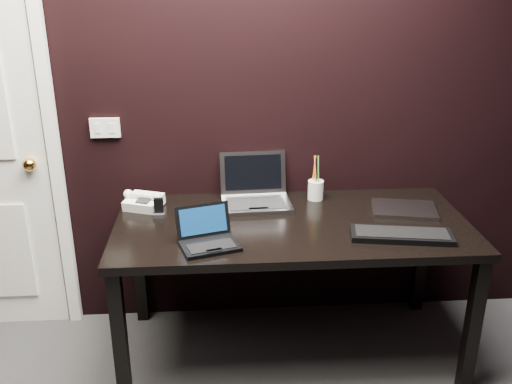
{
  "coord_description": "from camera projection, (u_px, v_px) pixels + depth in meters",
  "views": [
    {
      "loc": [
        -0.05,
        -1.08,
        1.88
      ],
      "look_at": [
        0.12,
        1.35,
        0.92
      ],
      "focal_mm": 40.0,
      "sensor_mm": 36.0,
      "label": 1
    }
  ],
  "objects": [
    {
      "name": "desk_phone",
      "position": [
        144.0,
        201.0,
        2.89
      ],
      "size": [
        0.22,
        0.2,
        0.1
      ],
      "color": "white",
      "rests_on": "desk"
    },
    {
      "name": "ext_keyboard",
      "position": [
        401.0,
        235.0,
        2.58
      ],
      "size": [
        0.47,
        0.23,
        0.03
      ],
      "color": "black",
      "rests_on": "desk"
    },
    {
      "name": "mobile_phone",
      "position": [
        159.0,
        210.0,
        2.79
      ],
      "size": [
        0.05,
        0.05,
        0.09
      ],
      "color": "black",
      "rests_on": "desk"
    },
    {
      "name": "netbook",
      "position": [
        208.0,
        238.0,
        2.5
      ],
      "size": [
        0.3,
        0.28,
        0.16
      ],
      "color": "black",
      "rests_on": "desk"
    },
    {
      "name": "wall_back",
      "position": [
        226.0,
        91.0,
        2.89
      ],
      "size": [
        4.0,
        0.0,
        4.0
      ],
      "primitive_type": "plane",
      "rotation": [
        1.57,
        0.0,
        0.0
      ],
      "color": "black",
      "rests_on": "ground"
    },
    {
      "name": "desk",
      "position": [
        292.0,
        236.0,
        2.77
      ],
      "size": [
        1.7,
        0.8,
        0.74
      ],
      "color": "black",
      "rests_on": "ground"
    },
    {
      "name": "closed_laptop",
      "position": [
        404.0,
        209.0,
        2.86
      ],
      "size": [
        0.35,
        0.28,
        0.02
      ],
      "color": "#929398",
      "rests_on": "desk"
    },
    {
      "name": "pen_cup",
      "position": [
        316.0,
        189.0,
        3.0
      ],
      "size": [
        0.1,
        0.1,
        0.24
      ],
      "color": "silver",
      "rests_on": "desk"
    },
    {
      "name": "silver_laptop",
      "position": [
        256.0,
        195.0,
        2.94
      ],
      "size": [
        0.36,
        0.33,
        0.24
      ],
      "color": "#99999E",
      "rests_on": "desk"
    },
    {
      "name": "wall_switch",
      "position": [
        105.0,
        128.0,
        2.9
      ],
      "size": [
        0.15,
        0.02,
        0.1
      ],
      "color": "silver",
      "rests_on": "wall_back"
    }
  ]
}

